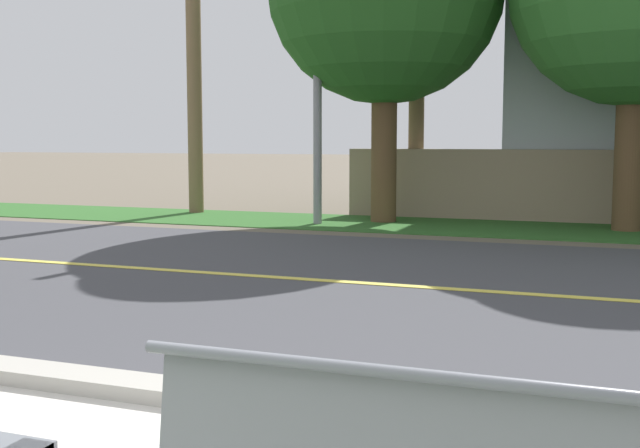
# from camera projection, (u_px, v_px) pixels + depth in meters

# --- Properties ---
(ground_plane) EXTENTS (140.00, 140.00, 0.00)m
(ground_plane) POSITION_uv_depth(u_px,v_px,m) (471.00, 268.00, 9.74)
(ground_plane) COLOR #665B4C
(curb_edge) EXTENTS (44.00, 0.30, 0.11)m
(curb_edge) POSITION_uv_depth(u_px,v_px,m) (304.00, 410.00, 4.47)
(curb_edge) COLOR #ADA89E
(curb_edge) RESTS_ON ground_plane
(street_asphalt) EXTENTS (52.00, 8.00, 0.01)m
(street_asphalt) POSITION_uv_depth(u_px,v_px,m) (447.00, 289.00, 8.34)
(street_asphalt) COLOR #424247
(street_asphalt) RESTS_ON ground_plane
(road_centre_line) EXTENTS (48.00, 0.14, 0.01)m
(road_centre_line) POSITION_uv_depth(u_px,v_px,m) (447.00, 289.00, 8.34)
(road_centre_line) COLOR #E0CC4C
(road_centre_line) RESTS_ON ground_plane
(far_verge_grass) EXTENTS (48.00, 2.80, 0.02)m
(far_verge_grass) POSITION_uv_depth(u_px,v_px,m) (513.00, 229.00, 13.90)
(far_verge_grass) COLOR #2D6026
(far_verge_grass) RESTS_ON ground_plane
(streetlamp) EXTENTS (0.24, 2.10, 6.90)m
(streetlamp) POSITION_uv_depth(u_px,v_px,m) (321.00, 12.00, 14.53)
(streetlamp) COLOR gray
(streetlamp) RESTS_ON ground_plane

